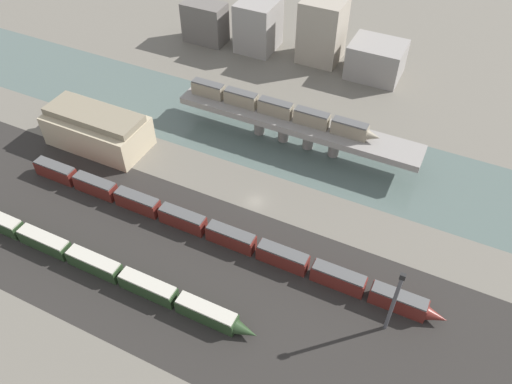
{
  "coord_description": "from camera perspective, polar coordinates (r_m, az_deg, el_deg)",
  "views": [
    {
      "loc": [
        36.31,
        -74.54,
        85.42
      ],
      "look_at": [
        0.0,
        0.27,
        3.07
      ],
      "focal_mm": 35.0,
      "sensor_mm": 36.0,
      "label": 1
    }
  ],
  "objects": [
    {
      "name": "warehouse_building",
      "position": [
        138.76,
        -17.66,
        6.9
      ],
      "size": [
        26.6,
        13.53,
        10.3
      ],
      "color": "tan",
      "rests_on": "ground"
    },
    {
      "name": "train_yard_near",
      "position": [
        109.23,
        -17.32,
        -8.12
      ],
      "size": [
        70.83,
        3.14,
        3.72
      ],
      "color": "#23381E",
      "rests_on": "ground"
    },
    {
      "name": "city_block_right",
      "position": [
        164.97,
        13.55,
        14.48
      ],
      "size": [
        16.46,
        13.53,
        10.91
      ],
      "primitive_type": "cube",
      "color": "gray",
      "rests_on": "ground"
    },
    {
      "name": "city_block_center",
      "position": [
        168.75,
        7.58,
        17.83
      ],
      "size": [
        13.15,
        12.36,
        20.18
      ],
      "primitive_type": "cube",
      "color": "gray",
      "rests_on": "ground"
    },
    {
      "name": "bridge",
      "position": [
        131.95,
        4.65,
        7.66
      ],
      "size": [
        65.78,
        9.09,
        7.67
      ],
      "color": "gray",
      "rests_on": "ground"
    },
    {
      "name": "river_water",
      "position": [
        135.76,
        4.5,
        5.57
      ],
      "size": [
        320.0,
        28.69,
        0.01
      ],
      "primitive_type": "cube",
      "color": "#4C5B56",
      "rests_on": "ground"
    },
    {
      "name": "train_yard_mid",
      "position": [
        110.73,
        -5.1,
        -4.36
      ],
      "size": [
        101.12,
        3.08,
        4.17
      ],
      "color": "#5B1E19",
      "rests_on": "ground"
    },
    {
      "name": "city_block_far_left",
      "position": [
        180.87,
        -5.84,
        18.7
      ],
      "size": [
        14.43,
        8.24,
        13.4
      ],
      "primitive_type": "cube",
      "color": "#605B56",
      "rests_on": "ground"
    },
    {
      "name": "city_block_left",
      "position": [
        174.88,
        0.26,
        18.52
      ],
      "size": [
        12.32,
        13.87,
        16.38
      ],
      "primitive_type": "cube",
      "color": "gray",
      "rests_on": "ground"
    },
    {
      "name": "train_on_bridge",
      "position": [
        131.43,
        2.65,
        9.47
      ],
      "size": [
        52.73,
        2.8,
        4.03
      ],
      "color": "gray",
      "rests_on": "bridge"
    },
    {
      "name": "ground_plane",
      "position": [
        119.04,
        -0.06,
        -1.13
      ],
      "size": [
        400.0,
        400.0,
        0.0
      ],
      "primitive_type": "plane",
      "color": "#666056"
    },
    {
      "name": "signal_tower",
      "position": [
        94.51,
        15.47,
        -12.04
      ],
      "size": [
        1.0,
        0.71,
        17.04
      ],
      "color": "#4C4C51",
      "rests_on": "ground"
    },
    {
      "name": "railbed_yard",
      "position": [
        105.68,
        -5.84,
        -9.56
      ],
      "size": [
        280.0,
        42.0,
        0.01
      ],
      "primitive_type": "cube",
      "color": "#282623",
      "rests_on": "ground"
    }
  ]
}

